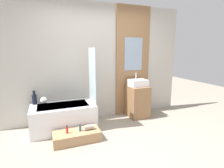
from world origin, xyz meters
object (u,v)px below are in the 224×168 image
(sink, at_px, (138,83))
(vase_round_light, at_px, (44,100))
(bathtub, at_px, (64,117))
(bottle_soap_secondary, at_px, (80,128))
(bottle_soap_primary, at_px, (67,130))
(vase_tall_dark, at_px, (34,99))
(wooden_step_bench, at_px, (77,136))

(sink, relative_size, vase_round_light, 2.92)
(bathtub, distance_m, bottle_soap_secondary, 0.62)
(bottle_soap_primary, height_order, bottle_soap_secondary, bottle_soap_primary)
(bathtub, bearing_deg, vase_tall_dark, 154.48)
(wooden_step_bench, height_order, bottle_soap_primary, bottle_soap_primary)
(sink, distance_m, bottle_soap_primary, 1.94)
(wooden_step_bench, distance_m, vase_tall_dark, 1.20)
(wooden_step_bench, bearing_deg, sink, 22.75)
(bathtub, height_order, sink, sink)
(vase_tall_dark, distance_m, vase_round_light, 0.18)
(vase_round_light, distance_m, bottle_soap_secondary, 1.05)
(wooden_step_bench, relative_size, vase_round_light, 5.84)
(vase_round_light, bearing_deg, wooden_step_bench, -57.79)
(wooden_step_bench, distance_m, bottle_soap_primary, 0.22)
(wooden_step_bench, height_order, bottle_soap_secondary, bottle_soap_secondary)
(vase_tall_dark, distance_m, bottle_soap_secondary, 1.18)
(vase_round_light, relative_size, bottle_soap_primary, 0.96)
(sink, xyz_separation_m, bottle_soap_primary, (-1.73, -0.66, -0.58))
(sink, bearing_deg, vase_tall_dark, 175.53)
(bathtub, bearing_deg, sink, 2.50)
(vase_tall_dark, bearing_deg, bottle_soap_secondary, -48.38)
(wooden_step_bench, relative_size, sink, 2.00)
(wooden_step_bench, distance_m, bottle_soap_secondary, 0.16)
(bottle_soap_primary, bearing_deg, bottle_soap_secondary, 0.00)
(bathtub, distance_m, vase_round_light, 0.53)
(wooden_step_bench, relative_size, bottle_soap_primary, 5.64)
(vase_tall_dark, xyz_separation_m, vase_round_light, (0.17, -0.03, -0.04))
(vase_round_light, xyz_separation_m, bottle_soap_primary, (0.35, -0.81, -0.34))
(bathtub, height_order, bottle_soap_secondary, bathtub)
(vase_tall_dark, relative_size, bottle_soap_primary, 1.95)
(sink, distance_m, vase_round_light, 2.10)
(vase_tall_dark, bearing_deg, bathtub, -25.52)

